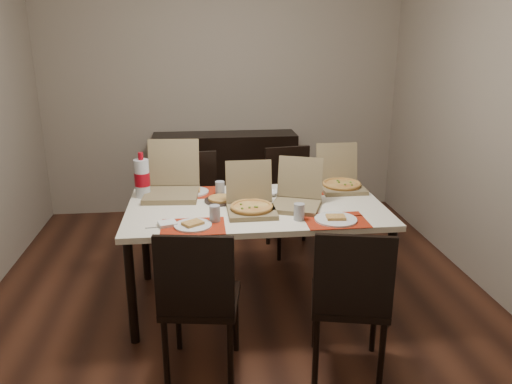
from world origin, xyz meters
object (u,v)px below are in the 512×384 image
dip_bowl (269,193)px  chair_far_right (291,195)px  sideboard (225,175)px  pizza_box_center (251,204)px  dining_table (256,214)px  chair_far_left (195,202)px  soda_bottle (142,178)px  chair_near_left (199,298)px  chair_near_right (350,297)px

dip_bowl → chair_far_right: bearing=67.1°
sideboard → pizza_box_center: 2.02m
dip_bowl → pizza_box_center: bearing=-116.4°
sideboard → dining_table: (0.12, -1.87, 0.23)m
chair_far_left → soda_bottle: bearing=-125.1°
sideboard → chair_far_right: (0.54, -0.93, 0.06)m
sideboard → chair_near_left: (-0.30, -2.69, 0.06)m
dining_table → pizza_box_center: size_ratio=4.98×
dining_table → sideboard: bearing=93.6°
sideboard → soda_bottle: size_ratio=4.44×
chair_far_left → dip_bowl: bearing=-47.4°
chair_near_left → chair_near_right: bearing=-6.1°
soda_bottle → chair_near_left: bearing=-70.5°
chair_far_right → soda_bottle: 1.44m
dining_table → chair_near_left: chair_near_left is taller
chair_far_left → chair_far_right: size_ratio=1.00×
chair_far_left → pizza_box_center: bearing=-67.7°
pizza_box_center → soda_bottle: bearing=151.2°
chair_near_left → pizza_box_center: bearing=62.4°
dining_table → pizza_box_center: (-0.05, -0.12, 0.12)m
sideboard → pizza_box_center: pizza_box_center is taller
chair_far_left → chair_far_right: (0.86, 0.11, 0.00)m
chair_near_left → dip_bowl: bearing=62.8°
pizza_box_center → dip_bowl: bearing=63.6°
sideboard → chair_far_right: bearing=-59.9°
chair_near_left → chair_far_left: 1.65m
chair_near_left → pizza_box_center: size_ratio=2.57×
chair_near_right → dining_table: bearing=114.8°
dip_bowl → soda_bottle: bearing=175.3°
sideboard → chair_near_left: 2.71m
dining_table → dip_bowl: bearing=60.8°
sideboard → dip_bowl: bearing=-81.8°
dip_bowl → sideboard: bearing=98.2°
sideboard → soda_bottle: 1.78m
chair_far_left → soda_bottle: (-0.37, -0.53, 0.38)m
chair_far_right → soda_bottle: (-1.23, -0.64, 0.38)m
dining_table → chair_near_right: chair_near_right is taller
dining_table → pizza_box_center: bearing=-111.1°
chair_far_right → pizza_box_center: bearing=-114.0°
dining_table → chair_near_right: (0.42, -0.91, -0.17)m
chair_near_right → chair_far_right: size_ratio=1.00×
sideboard → dip_bowl: 1.70m
chair_far_left → chair_far_right: same height
chair_near_right → dip_bowl: (-0.30, 1.13, 0.25)m
soda_bottle → sideboard: bearing=66.2°
dining_table → soda_bottle: 0.89m
sideboard → dining_table: 1.89m
chair_far_left → pizza_box_center: 1.07m
sideboard → dining_table: sideboard is taller
chair_far_left → pizza_box_center: size_ratio=2.57×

